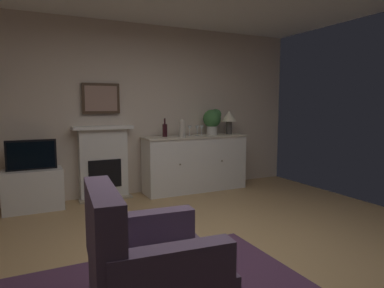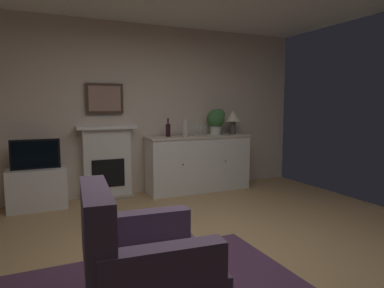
% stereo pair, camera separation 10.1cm
% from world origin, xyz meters
% --- Properties ---
extents(ground_plane, '(5.78, 5.54, 0.10)m').
position_xyz_m(ground_plane, '(0.00, 0.00, -0.05)').
color(ground_plane, tan).
rests_on(ground_plane, ground).
extents(wall_rear, '(5.78, 0.06, 2.65)m').
position_xyz_m(wall_rear, '(0.00, 2.74, 1.33)').
color(wall_rear, beige).
rests_on(wall_rear, ground_plane).
extents(fireplace_unit, '(0.87, 0.30, 1.10)m').
position_xyz_m(fireplace_unit, '(-0.50, 2.61, 0.55)').
color(fireplace_unit, white).
rests_on(fireplace_unit, ground_plane).
extents(framed_picture, '(0.55, 0.04, 0.45)m').
position_xyz_m(framed_picture, '(-0.50, 2.66, 1.50)').
color(framed_picture, '#473323').
extents(sideboard_cabinet, '(1.73, 0.49, 0.91)m').
position_xyz_m(sideboard_cabinet, '(0.95, 2.43, 0.45)').
color(sideboard_cabinet, white).
rests_on(sideboard_cabinet, ground_plane).
extents(table_lamp, '(0.26, 0.26, 0.40)m').
position_xyz_m(table_lamp, '(1.59, 2.43, 1.19)').
color(table_lamp, '#4C4742').
rests_on(table_lamp, sideboard_cabinet).
extents(wine_bottle, '(0.08, 0.08, 0.29)m').
position_xyz_m(wine_bottle, '(0.44, 2.48, 1.01)').
color(wine_bottle, '#331419').
rests_on(wine_bottle, sideboard_cabinet).
extents(wine_glass_left, '(0.07, 0.07, 0.16)m').
position_xyz_m(wine_glass_left, '(0.86, 2.46, 1.03)').
color(wine_glass_left, silver).
rests_on(wine_glass_left, sideboard_cabinet).
extents(wine_glass_center, '(0.07, 0.07, 0.16)m').
position_xyz_m(wine_glass_center, '(0.97, 2.41, 1.03)').
color(wine_glass_center, silver).
rests_on(wine_glass_center, sideboard_cabinet).
extents(wine_glass_right, '(0.07, 0.07, 0.16)m').
position_xyz_m(wine_glass_right, '(1.08, 2.47, 1.03)').
color(wine_glass_right, silver).
rests_on(wine_glass_right, sideboard_cabinet).
extents(vase_decorative, '(0.11, 0.11, 0.28)m').
position_xyz_m(vase_decorative, '(0.69, 2.38, 1.05)').
color(vase_decorative, beige).
rests_on(vase_decorative, sideboard_cabinet).
extents(tv_cabinet, '(0.75, 0.42, 0.55)m').
position_xyz_m(tv_cabinet, '(-1.48, 2.45, 0.28)').
color(tv_cabinet, white).
rests_on(tv_cabinet, ground_plane).
extents(tv_set, '(0.62, 0.07, 0.40)m').
position_xyz_m(tv_set, '(-1.48, 2.43, 0.75)').
color(tv_set, black).
rests_on(tv_set, tv_cabinet).
extents(potted_plant_small, '(0.30, 0.30, 0.43)m').
position_xyz_m(potted_plant_small, '(1.30, 2.48, 1.16)').
color(potted_plant_small, beige).
rests_on(potted_plant_small, sideboard_cabinet).
extents(armchair, '(0.87, 0.84, 0.92)m').
position_xyz_m(armchair, '(-0.87, -0.53, 0.38)').
color(armchair, '#604C66').
rests_on(armchair, ground_plane).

